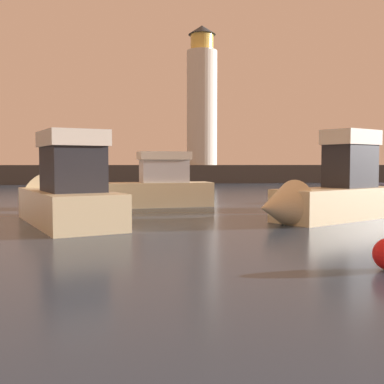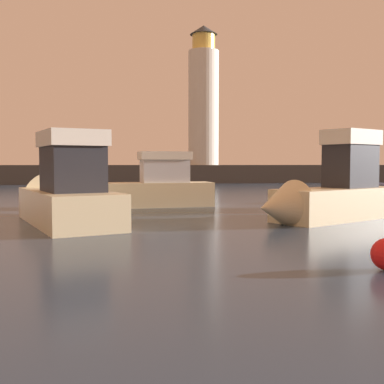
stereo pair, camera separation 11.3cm
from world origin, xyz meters
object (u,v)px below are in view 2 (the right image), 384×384
Objects in this scene: lighthouse at (204,99)px; motorboat_3 at (146,188)px; motorboat_0 at (62,194)px; motorboat_4 at (329,193)px.

lighthouse is 2.21× the size of motorboat_3.
lighthouse reaches higher than motorboat_0.
motorboat_4 is (-2.10, -42.35, -9.82)m from lighthouse.
motorboat_3 is 0.97× the size of motorboat_4.
motorboat_4 reaches higher than motorboat_0.
motorboat_0 is at bearing 172.41° from motorboat_4.
motorboat_3 is 11.16m from motorboat_4.
lighthouse is at bearing 73.96° from motorboat_3.
lighthouse reaches higher than motorboat_3.
motorboat_4 is at bearing -45.83° from motorboat_3.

